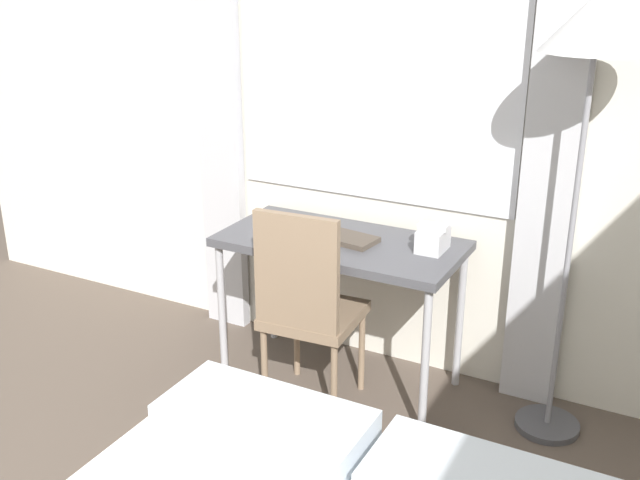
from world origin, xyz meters
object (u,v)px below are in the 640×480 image
at_px(desk, 341,253).
at_px(telephone, 433,239).
at_px(desk_chair, 307,302).
at_px(standing_lamp, 594,54).
at_px(book, 350,239).

distance_m(desk, telephone, 0.44).
bearing_deg(desk, desk_chair, -95.27).
xyz_separation_m(desk, telephone, (0.42, 0.07, 0.12)).
xyz_separation_m(desk, standing_lamp, (0.99, 0.07, 0.94)).
relative_size(desk_chair, book, 3.75).
height_order(desk_chair, standing_lamp, standing_lamp).
distance_m(desk, book, 0.09).
distance_m(telephone, book, 0.38).
bearing_deg(book, standing_lamp, 4.66).
xyz_separation_m(standing_lamp, book, (-0.94, -0.08, -0.86)).
bearing_deg(telephone, standing_lamp, 0.59).
bearing_deg(telephone, desk_chair, -142.11).
distance_m(standing_lamp, book, 1.28).
height_order(desk, book, book).
bearing_deg(desk_chair, telephone, 33.76).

